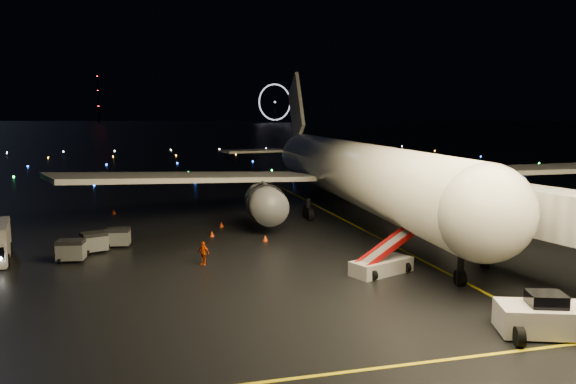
# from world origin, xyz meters

# --- Properties ---
(ground) EXTENTS (2000.00, 2000.00, 0.00)m
(ground) POSITION_xyz_m (0.00, 300.00, 0.00)
(ground) COLOR black
(ground) RESTS_ON ground
(lane_centre) EXTENTS (0.25, 80.00, 0.02)m
(lane_centre) POSITION_xyz_m (12.00, 15.00, 0.01)
(lane_centre) COLOR yellow
(lane_centre) RESTS_ON ground
(lane_cross) EXTENTS (60.00, 0.25, 0.02)m
(lane_cross) POSITION_xyz_m (-5.00, -10.00, 0.01)
(lane_cross) COLOR yellow
(lane_cross) RESTS_ON ground
(airliner) EXTENTS (65.44, 62.52, 17.58)m
(airliner) POSITION_xyz_m (12.84, 26.85, 8.79)
(airliner) COLOR white
(airliner) RESTS_ON ground
(pushback_tug) EXTENTS (5.24, 3.88, 2.23)m
(pushback_tug) POSITION_xyz_m (10.89, -8.55, 1.12)
(pushback_tug) COLOR silver
(pushback_tug) RESTS_ON ground
(belt_loader) EXTENTS (7.13, 4.30, 3.36)m
(belt_loader) POSITION_xyz_m (7.38, 4.00, 1.68)
(belt_loader) COLOR silver
(belt_loader) RESTS_ON ground
(crew_c) EXTENTS (1.09, 0.99, 1.79)m
(crew_c) POSITION_xyz_m (-4.68, 9.73, 0.90)
(crew_c) COLOR #F34B00
(crew_c) RESTS_ON ground
(safety_cone_0) EXTENTS (0.57, 0.57, 0.54)m
(safety_cone_0) POSITION_xyz_m (1.58, 16.33, 0.27)
(safety_cone_0) COLOR #F7430B
(safety_cone_0) RESTS_ON ground
(safety_cone_1) EXTENTS (0.52, 0.52, 0.51)m
(safety_cone_1) POSITION_xyz_m (-1.33, 23.69, 0.25)
(safety_cone_1) COLOR #F7430B
(safety_cone_1) RESTS_ON ground
(safety_cone_2) EXTENTS (0.51, 0.51, 0.50)m
(safety_cone_2) POSITION_xyz_m (-2.82, 19.50, 0.25)
(safety_cone_2) COLOR #F7430B
(safety_cone_2) RESTS_ON ground
(safety_cone_3) EXTENTS (0.51, 0.51, 0.51)m
(safety_cone_3) POSITION_xyz_m (-12.23, 34.24, 0.26)
(safety_cone_3) COLOR #F7430B
(safety_cone_3) RESTS_ON ground
(ferris_wheel) EXTENTS (49.33, 16.80, 52.00)m
(ferris_wheel) POSITION_xyz_m (170.00, 720.00, 26.00)
(ferris_wheel) COLOR black
(ferris_wheel) RESTS_ON ground
(radio_mast) EXTENTS (1.80, 1.80, 64.00)m
(radio_mast) POSITION_xyz_m (-60.00, 740.00, 32.00)
(radio_mast) COLOR black
(radio_mast) RESTS_ON ground
(taxiway_lights) EXTENTS (164.00, 92.00, 0.36)m
(taxiway_lights) POSITION_xyz_m (0.00, 106.00, 0.18)
(taxiway_lights) COLOR black
(taxiway_lights) RESTS_ON ground
(baggage_cart_0) EXTENTS (2.09, 1.61, 1.62)m
(baggage_cart_0) POSITION_xyz_m (-11.12, 17.36, 0.81)
(baggage_cart_0) COLOR slate
(baggage_cart_0) RESTS_ON ground
(baggage_cart_1) EXTENTS (2.20, 1.69, 1.71)m
(baggage_cart_1) POSITION_xyz_m (-14.48, 13.15, 0.86)
(baggage_cart_1) COLOR slate
(baggage_cart_1) RESTS_ON ground
(baggage_cart_2) EXTENTS (2.35, 1.98, 1.69)m
(baggage_cart_2) POSITION_xyz_m (-12.97, 15.76, 0.85)
(baggage_cart_2) COLOR slate
(baggage_cart_2) RESTS_ON ground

